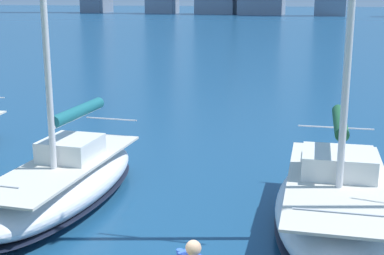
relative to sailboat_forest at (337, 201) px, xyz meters
name	(u,v)px	position (x,y,z in m)	size (l,w,h in m)	color
sailboat_forest	(337,201)	(0.00, 0.00, 0.00)	(3.26, 7.22, 10.39)	white
sailboat_teal	(66,179)	(6.92, 0.44, 0.00)	(2.41, 6.94, 11.46)	white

